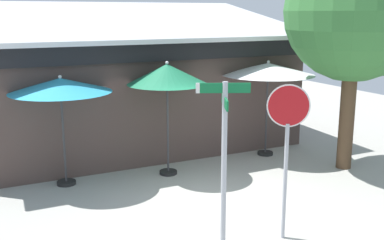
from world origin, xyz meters
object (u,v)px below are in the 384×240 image
(shade_tree, at_px, (366,16))
(patio_umbrella_forest_green_center, at_px, (167,75))
(patio_umbrella_ivory_right, at_px, (268,70))
(patio_umbrella_teal_left, at_px, (60,86))
(stop_sign, at_px, (287,134))
(street_sign_post, at_px, (224,151))

(shade_tree, bearing_deg, patio_umbrella_forest_green_center, 159.72)
(patio_umbrella_ivory_right, bearing_deg, patio_umbrella_teal_left, 179.16)
(patio_umbrella_ivory_right, xyz_separation_m, shade_tree, (1.43, -1.99, 1.45))
(stop_sign, relative_size, patio_umbrella_teal_left, 1.08)
(street_sign_post, height_order, patio_umbrella_forest_green_center, street_sign_post)
(patio_umbrella_teal_left, distance_m, patio_umbrella_forest_green_center, 2.49)
(patio_umbrella_ivory_right, height_order, shade_tree, shade_tree)
(stop_sign, bearing_deg, patio_umbrella_teal_left, 123.09)
(street_sign_post, distance_m, stop_sign, 1.23)
(patio_umbrella_teal_left, xyz_separation_m, patio_umbrella_ivory_right, (5.59, -0.08, 0.09))
(street_sign_post, xyz_separation_m, patio_umbrella_ivory_right, (3.90, 4.33, 0.66))
(patio_umbrella_ivory_right, bearing_deg, street_sign_post, -131.98)
(street_sign_post, xyz_separation_m, stop_sign, (1.22, -0.06, 0.16))
(patio_umbrella_teal_left, height_order, patio_umbrella_ivory_right, patio_umbrella_ivory_right)
(stop_sign, bearing_deg, patio_umbrella_ivory_right, 58.56)
(patio_umbrella_forest_green_center, bearing_deg, street_sign_post, -100.62)
(stop_sign, bearing_deg, shade_tree, 30.28)
(patio_umbrella_forest_green_center, height_order, shade_tree, shade_tree)
(patio_umbrella_forest_green_center, relative_size, shade_tree, 0.49)
(patio_umbrella_teal_left, height_order, shade_tree, shade_tree)
(street_sign_post, height_order, patio_umbrella_ivory_right, street_sign_post)
(patio_umbrella_forest_green_center, xyz_separation_m, shade_tree, (4.57, -1.69, 1.39))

